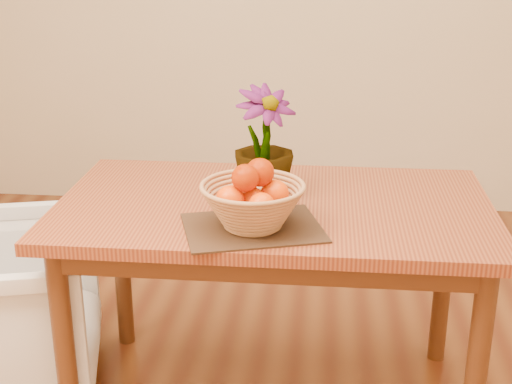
{
  "coord_description": "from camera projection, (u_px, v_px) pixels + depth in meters",
  "views": [
    {
      "loc": [
        0.15,
        -1.85,
        1.57
      ],
      "look_at": [
        -0.04,
        0.09,
        0.86
      ],
      "focal_mm": 50.0,
      "sensor_mm": 36.0,
      "label": 1
    }
  ],
  "objects": [
    {
      "name": "wicker_basket",
      "position": [
        253.0,
        207.0,
        2.07
      ],
      "size": [
        0.31,
        0.31,
        0.13
      ],
      "color": "#A97146",
      "rests_on": "placemat"
    },
    {
      "name": "potted_plant",
      "position": [
        264.0,
        143.0,
        2.3
      ],
      "size": [
        0.28,
        0.28,
        0.36
      ],
      "primitive_type": "imported",
      "rotation": [
        0.0,
        0.0,
        0.63
      ],
      "color": "#194E16",
      "rests_on": "table"
    },
    {
      "name": "table",
      "position": [
        274.0,
        227.0,
        2.33
      ],
      "size": [
        1.4,
        0.8,
        0.75
      ],
      "color": "brown",
      "rests_on": "floor"
    },
    {
      "name": "placemat",
      "position": [
        253.0,
        228.0,
        2.09
      ],
      "size": [
        0.47,
        0.4,
        0.01
      ],
      "primitive_type": "cube",
      "rotation": [
        0.0,
        0.0,
        0.3
      ],
      "color": "#341F13",
      "rests_on": "table"
    },
    {
      "name": "orange_pile",
      "position": [
        253.0,
        187.0,
        2.05
      ],
      "size": [
        0.21,
        0.2,
        0.15
      ],
      "rotation": [
        0.0,
        0.0,
        -0.14
      ],
      "color": "#E65103",
      "rests_on": "wicker_basket"
    }
  ]
}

